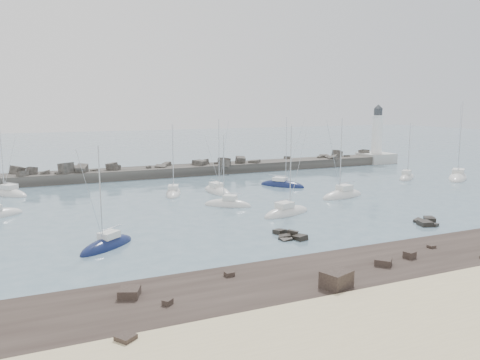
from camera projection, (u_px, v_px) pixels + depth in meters
name	position (u px, v px, depth m)	size (l,w,h in m)	color
ground	(281.00, 215.00, 60.02)	(400.00, 400.00, 0.00)	slate
rock_shelf	(406.00, 269.00, 40.21)	(140.00, 12.00, 1.97)	black
rock_cluster_near	(290.00, 237.00, 49.73)	(2.89, 4.45, 1.39)	black
rock_cluster_far	(426.00, 223.00, 55.57)	(3.94, 3.63, 1.23)	black
breakwater	(152.00, 175.00, 91.14)	(115.00, 7.13, 5.20)	#33302D
lighthouse	(376.00, 150.00, 112.56)	(7.00, 7.00, 14.60)	#ABABA6
sailboat_1	(8.00, 194.00, 72.91)	(7.24, 8.20, 13.33)	silver
sailboat_2	(107.00, 246.00, 46.24)	(6.69, 6.01, 11.09)	#101A44
sailboat_3	(173.00, 193.00, 73.36)	(4.65, 7.78, 11.86)	silver
sailboat_4	(228.00, 205.00, 65.02)	(6.62, 5.63, 10.81)	silver
sailboat_5	(217.00, 192.00, 74.81)	(3.29, 8.22, 12.72)	silver
sailboat_6	(286.00, 213.00, 60.10)	(8.04, 4.53, 12.29)	silver
sailboat_7	(282.00, 185.00, 80.71)	(6.91, 7.96, 12.77)	#101A44
sailboat_8	(342.00, 196.00, 71.20)	(8.41, 4.06, 13.02)	silver
sailboat_9	(458.00, 178.00, 88.29)	(9.78, 8.40, 15.66)	silver
sailboat_10	(407.00, 178.00, 88.70)	(7.10, 5.90, 11.52)	silver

